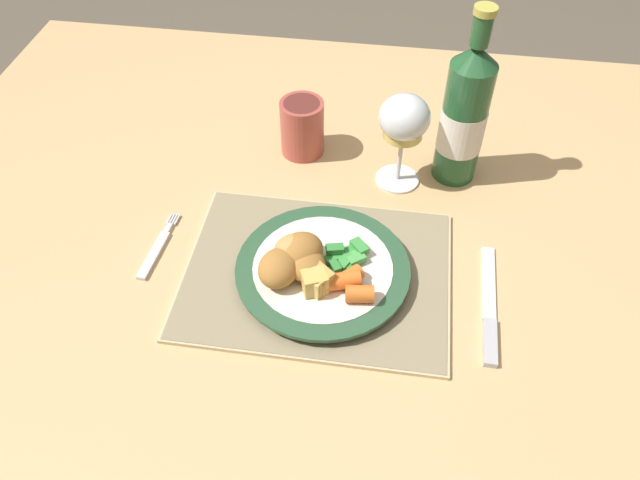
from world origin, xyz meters
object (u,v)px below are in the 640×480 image
at_px(dining_table, 313,255).
at_px(bottle, 464,116).
at_px(drinking_cup, 302,126).
at_px(dinner_plate, 323,270).
at_px(wine_glass, 404,122).
at_px(table_knife, 489,313).
at_px(fork, 156,250).

height_order(dining_table, bottle, bottle).
distance_m(dining_table, drinking_cup, 0.21).
xyz_separation_m(dinner_plate, bottle, (0.18, 0.25, 0.10)).
distance_m(dining_table, wine_glass, 0.25).
bearing_deg(drinking_cup, table_knife, -45.28).
distance_m(table_knife, wine_glass, 0.31).
bearing_deg(dinner_plate, dining_table, 105.65).
bearing_deg(bottle, fork, -150.78).
bearing_deg(fork, bottle, 29.22).
relative_size(dinner_plate, bottle, 0.84).
distance_m(wine_glass, bottle, 0.09).
bearing_deg(table_knife, bottle, 99.80).
height_order(table_knife, wine_glass, wine_glass).
relative_size(dinner_plate, wine_glass, 1.53).
height_order(dinner_plate, table_knife, dinner_plate).
height_order(dining_table, table_knife, table_knife).
bearing_deg(wine_glass, table_knife, -61.37).
bearing_deg(bottle, table_knife, -80.20).
xyz_separation_m(dining_table, fork, (-0.21, -0.10, 0.08)).
height_order(dinner_plate, wine_glass, wine_glass).
relative_size(dining_table, dinner_plate, 5.55).
xyz_separation_m(fork, wine_glass, (0.33, 0.21, 0.11)).
bearing_deg(wine_glass, dinner_plate, -112.00).
height_order(table_knife, drinking_cup, drinking_cup).
bearing_deg(dining_table, dinner_plate, -74.35).
distance_m(fork, table_knife, 0.47).
xyz_separation_m(table_knife, bottle, (-0.05, 0.28, 0.11)).
height_order(dining_table, wine_glass, wine_glass).
relative_size(wine_glass, bottle, 0.55).
height_order(dinner_plate, fork, dinner_plate).
height_order(wine_glass, bottle, bottle).
bearing_deg(dinner_plate, drinking_cup, 105.07).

